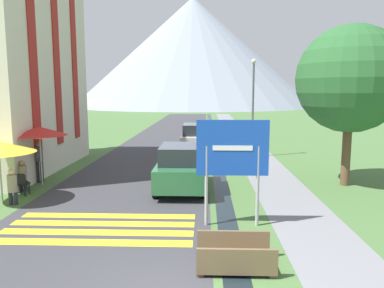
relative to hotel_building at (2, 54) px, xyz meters
The scene contains 20 objects.
ground_plane 13.60m from the hotel_building, 40.41° to the left, with size 160.00×160.00×0.00m, color #476B38.
road 20.10m from the hotel_building, 69.04° to the left, with size 6.40×60.00×0.01m.
footpath 22.92m from the hotel_building, 54.17° to the left, with size 2.20×60.00×0.01m.
drainage_channel 21.65m from the hotel_building, 59.52° to the left, with size 0.60×60.00×0.00m.
crosswalk_marking 12.08m from the hotel_building, 49.62° to the right, with size 5.44×2.54×0.01m.
mountain_distant 85.66m from the hotel_building, 85.54° to the left, with size 63.91×63.91×28.82m.
hotel_building is the anchor object (origin of this frame).
road_sign 13.71m from the hotel_building, 35.92° to the right, with size 2.07×0.11×3.10m.
footbridge 15.83m from the hotel_building, 44.47° to the right, with size 1.70×1.10×0.65m.
parked_car_near 10.88m from the hotel_building, 22.96° to the right, with size 1.97×4.00×1.82m.
parked_car_far 12.01m from the hotel_building, 32.65° to the left, with size 1.83×4.26×1.82m.
cafe_chair_far_right 6.10m from the hotel_building, 41.44° to the right, with size 0.40×0.40×0.85m.
cafe_chair_near_left 7.66m from the hotel_building, 58.27° to the right, with size 0.40×0.40×0.85m.
cafe_chair_near_right 7.78m from the hotel_building, 57.98° to the right, with size 0.40×0.40×0.85m.
cafe_umbrella_middle_red 5.60m from the hotel_building, 45.94° to the right, with size 2.25×2.25×2.46m.
person_seated_near 8.46m from the hotel_building, 61.25° to the right, with size 0.32×0.32×1.27m.
person_seated_far 7.12m from the hotel_building, 56.63° to the right, with size 0.32×0.32×1.23m.
person_standing_terrace 6.11m from the hotel_building, 44.56° to the right, with size 0.32×0.32×1.77m.
streetlamp 13.55m from the hotel_building, 17.25° to the left, with size 0.28×0.28×5.79m.
tree_by_path 16.10m from the hotel_building, ahead, with size 4.36×4.36×6.58m.
Camera 1 is at (0.51, -6.33, 3.89)m, focal length 35.00 mm.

